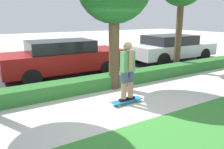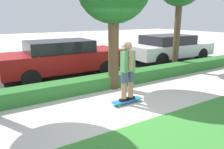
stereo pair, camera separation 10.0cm
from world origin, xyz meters
TOP-DOWN VIEW (x-y plane):
  - ground_plane at (0.00, 0.00)m, footprint 60.00×60.00m
  - street_asphalt at (0.00, 4.20)m, footprint 18.03×5.00m
  - hedge_row at (0.00, 1.60)m, footprint 18.03×0.60m
  - skateboard at (0.24, 0.06)m, footprint 0.90×0.24m
  - skater_person at (0.24, 0.06)m, footprint 0.48×0.40m
  - parked_car_middle at (-0.25, 3.62)m, footprint 4.61×1.83m
  - parked_car_rear at (5.35, 3.49)m, footprint 4.63×2.07m

SIDE VIEW (x-z plane):
  - ground_plane at x=0.00m, z-range 0.00..0.00m
  - street_asphalt at x=0.00m, z-range 0.00..0.01m
  - skateboard at x=0.24m, z-range 0.03..0.13m
  - hedge_row at x=0.00m, z-range 0.00..0.41m
  - parked_car_middle at x=-0.25m, z-range 0.05..1.48m
  - parked_car_rear at x=5.35m, z-range 0.07..1.48m
  - skater_person at x=0.24m, z-range 0.15..1.72m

